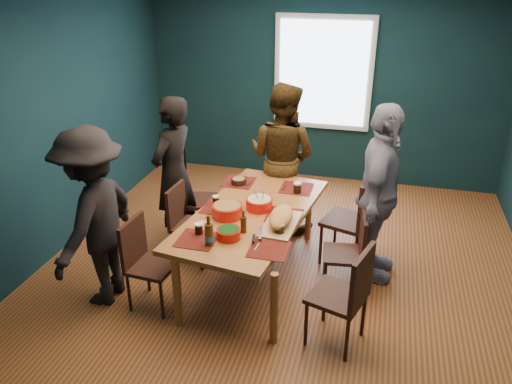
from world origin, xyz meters
TOP-DOWN VIEW (x-y plane):
  - room at (0.00, 0.27)m, footprint 5.01×5.01m
  - dining_table at (-0.29, -0.27)m, footprint 1.26×2.09m
  - chair_left_far at (-1.18, 0.38)m, footprint 0.49×0.49m
  - chair_left_mid at (-1.06, -0.12)m, footprint 0.41×0.41m
  - chair_left_near at (-1.13, -0.94)m, footprint 0.42×0.42m
  - chair_right_far at (0.70, 0.24)m, footprint 0.57×0.57m
  - chair_right_mid at (0.70, -0.25)m, footprint 0.42×0.42m
  - chair_right_near at (0.73, -1.04)m, footprint 0.53×0.53m
  - person_far_left at (-1.28, 0.17)m, footprint 0.55×0.71m
  - person_back at (-0.24, 0.92)m, footprint 1.02×0.90m
  - person_right at (0.90, 0.08)m, footprint 0.52×1.09m
  - person_near_left at (-1.57, -0.95)m, footprint 0.68×1.13m
  - bowl_salad at (-0.49, -0.42)m, footprint 0.29×0.29m
  - bowl_dumpling at (-0.23, -0.18)m, footprint 0.26×0.26m
  - bowl_herbs at (-0.35, -0.81)m, footprint 0.21×0.21m
  - cutting_board at (0.05, -0.47)m, footprint 0.35×0.71m
  - small_bowl at (-0.59, 0.33)m, footprint 0.16×0.16m
  - beer_bottle_a at (-0.48, -0.96)m, footprint 0.08×0.08m
  - beer_bottle_b at (-0.25, -0.67)m, footprint 0.06×0.06m
  - cola_glass_a at (-0.63, -0.80)m, footprint 0.08×0.08m
  - cola_glass_b at (0.07, -0.63)m, footprint 0.08×0.08m
  - cola_glass_c at (0.07, 0.27)m, footprint 0.08×0.08m
  - cola_glass_d at (-0.67, -0.21)m, footprint 0.07×0.07m
  - napkin_a at (0.05, -0.17)m, footprint 0.16×0.16m
  - napkin_b at (-0.65, -0.62)m, footprint 0.14×0.14m
  - napkin_c at (0.06, -0.94)m, footprint 0.17×0.17m

SIDE VIEW (x-z plane):
  - chair_right_mid at x=0.70m, z-range 0.07..0.90m
  - chair_left_mid at x=-1.06m, z-range 0.07..0.92m
  - chair_left_near at x=-1.13m, z-range 0.07..0.94m
  - chair_left_far at x=-1.18m, z-range 0.08..1.00m
  - chair_right_near at x=0.73m, z-range 0.08..1.02m
  - chair_right_far at x=0.70m, z-range 0.08..1.09m
  - dining_table at x=-0.29m, z-range 0.30..1.05m
  - napkin_b at x=-0.65m, z-range 0.75..0.75m
  - napkin_c at x=0.06m, z-range 0.75..0.75m
  - napkin_a at x=0.05m, z-range 0.75..0.75m
  - small_bowl at x=-0.59m, z-range 0.75..0.82m
  - bowl_herbs at x=-0.35m, z-range 0.75..0.84m
  - cola_glass_d at x=-0.67m, z-range 0.75..0.85m
  - cola_glass_a at x=-0.63m, z-range 0.75..0.86m
  - bowl_dumpling at x=-0.23m, z-range 0.68..0.93m
  - cola_glass_b at x=0.07m, z-range 0.75..0.86m
  - cola_glass_c at x=0.07m, z-range 0.75..0.87m
  - bowl_salad at x=-0.49m, z-range 0.75..0.87m
  - cutting_board at x=0.05m, z-range 0.74..0.90m
  - beer_bottle_b at x=-0.25m, z-range 0.72..0.94m
  - beer_bottle_a at x=-0.48m, z-range 0.71..0.99m
  - person_near_left at x=-1.57m, z-range 0.00..1.71m
  - person_far_left at x=-1.28m, z-range 0.00..1.72m
  - person_back at x=-0.24m, z-range 0.00..1.76m
  - person_right at x=0.90m, z-range 0.00..1.81m
  - room at x=0.00m, z-range 0.01..2.73m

